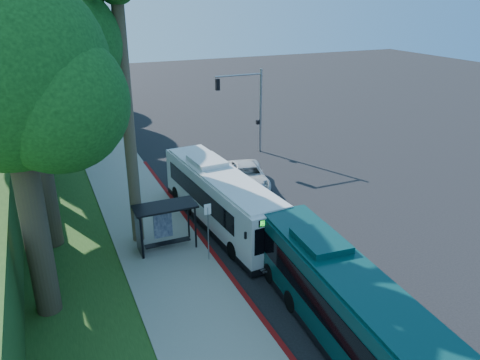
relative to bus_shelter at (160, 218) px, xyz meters
name	(u,v)px	position (x,y,z in m)	size (l,w,h in m)	color
ground	(261,205)	(7.26, 2.86, -1.81)	(140.00, 140.00, 0.00)	black
sidewalk	(149,225)	(-0.04, 2.86, -1.75)	(4.50, 70.00, 0.12)	gray
red_curb	(210,249)	(2.26, -1.14, -1.74)	(0.25, 30.00, 0.13)	maroon
grass_verge	(40,209)	(-5.74, 7.86, -1.78)	(8.00, 70.00, 0.06)	#234719
bus_shelter	(160,218)	(0.00, 0.00, 0.00)	(3.20, 1.51, 2.55)	black
stop_sign_pole	(208,224)	(1.86, -2.14, 0.28)	(0.35, 0.06, 3.17)	gray
traffic_signal_pole	(250,101)	(11.04, 12.86, 2.62)	(4.10, 0.30, 7.00)	gray
tree_0	(20,27)	(-5.14, 2.84, 9.40)	(8.40, 8.00, 15.70)	#382B1E
tree_2	(28,24)	(-4.64, 18.84, 8.67)	(8.82, 8.40, 15.12)	#382B1E
tree_4	(32,23)	(-4.14, 34.84, 7.92)	(8.40, 8.00, 14.14)	#382B1E
tree_5	(40,26)	(-3.16, 42.84, 7.16)	(7.35, 7.00, 12.86)	#382B1E
tree_6	(12,82)	(-5.65, -3.16, 7.90)	(7.56, 7.20, 13.74)	#382B1E
white_bus	(221,197)	(3.95, 1.50, -0.10)	(3.27, 11.88, 3.50)	silver
teal_bus	(341,299)	(4.66, -9.32, -0.14)	(3.23, 11.62, 3.42)	#093535
pickup	(247,176)	(7.77, 6.18, -1.04)	(2.55, 5.52, 1.53)	silver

